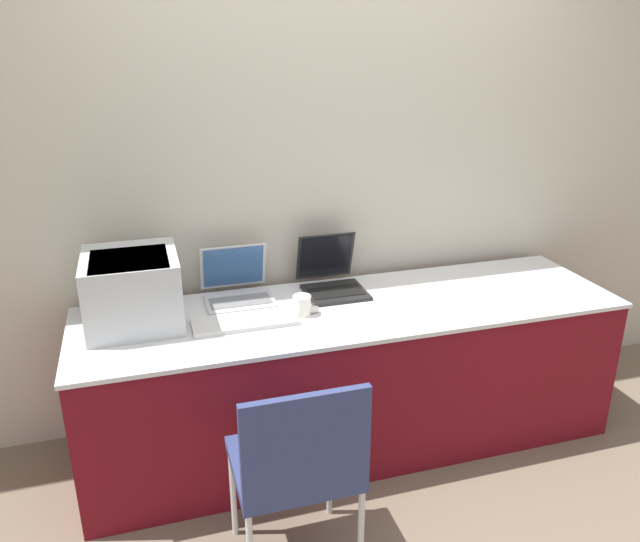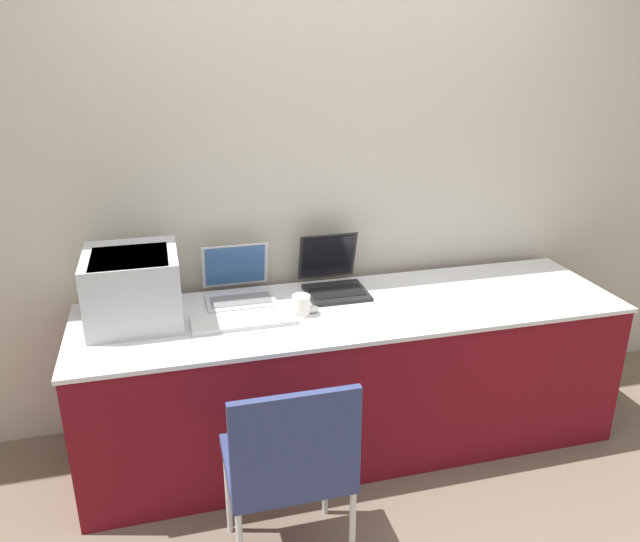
% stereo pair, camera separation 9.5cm
% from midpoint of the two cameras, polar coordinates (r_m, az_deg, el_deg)
% --- Properties ---
extents(ground_plane, '(14.00, 14.00, 0.00)m').
position_cam_midpoint_polar(ground_plane, '(3.04, 4.15, -18.62)').
color(ground_plane, '#6B5B4C').
extents(wall_back, '(8.00, 0.05, 2.60)m').
position_cam_midpoint_polar(wall_back, '(3.16, -0.37, 9.38)').
color(wall_back, '#B7B2A3').
rests_on(wall_back, ground_plane).
extents(table, '(2.55, 0.72, 0.73)m').
position_cam_midpoint_polar(table, '(3.10, 2.01, -9.42)').
color(table, maroon).
rests_on(table, ground_plane).
extents(printer, '(0.40, 0.43, 0.31)m').
position_cam_midpoint_polar(printer, '(2.83, -17.72, -1.43)').
color(printer, '#B2B7BC').
rests_on(printer, table).
extents(laptop_left, '(0.32, 0.32, 0.25)m').
position_cam_midpoint_polar(laptop_left, '(3.01, -8.44, -1.60)').
color(laptop_left, '#B7B7BC').
rests_on(laptop_left, table).
extents(laptop_right, '(0.29, 0.34, 0.27)m').
position_cam_midpoint_polar(laptop_right, '(3.09, 0.20, -0.72)').
color(laptop_right, black).
rests_on(laptop_right, table).
extents(external_keyboard, '(0.46, 0.18, 0.02)m').
position_cam_midpoint_polar(external_keyboard, '(2.78, -7.88, -4.60)').
color(external_keyboard, silver).
rests_on(external_keyboard, table).
extents(coffee_cup, '(0.08, 0.08, 0.09)m').
position_cam_midpoint_polar(coffee_cup, '(2.82, -2.62, -3.16)').
color(coffee_cup, white).
rests_on(coffee_cup, table).
extents(mouse, '(0.07, 0.04, 0.04)m').
position_cam_midpoint_polar(mouse, '(2.85, -1.74, -3.54)').
color(mouse, silver).
rests_on(mouse, table).
extents(chair, '(0.44, 0.41, 0.85)m').
position_cam_midpoint_polar(chair, '(2.32, -3.27, -16.95)').
color(chair, navy).
rests_on(chair, ground_plane).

